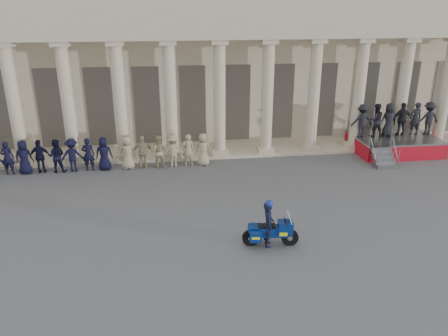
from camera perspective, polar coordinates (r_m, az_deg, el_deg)
ground at (r=16.95m, az=-1.50°, el=-7.58°), size 90.00×90.00×0.00m
building at (r=29.81m, az=-4.86°, el=13.97°), size 40.00×12.50×9.00m
officer_rank at (r=23.39m, az=-20.93°, el=1.50°), size 15.33×0.65×1.72m
reviewing_stand at (r=26.50m, az=21.30°, el=5.30°), size 5.21×4.30×2.80m
motorcycle at (r=15.53m, az=6.17°, el=-8.23°), size 1.99×0.87×1.28m
rider at (r=15.36m, az=5.81°, el=-7.18°), size 0.47×0.66×1.77m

